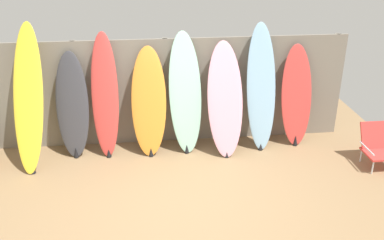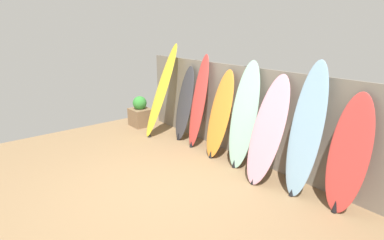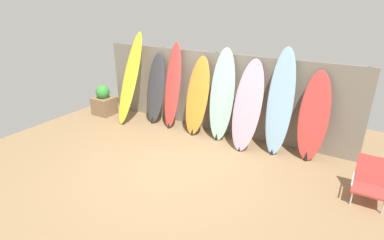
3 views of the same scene
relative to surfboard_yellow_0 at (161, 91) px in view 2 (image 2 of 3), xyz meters
name	(u,v)px [view 2 (image 2 of 3)]	position (x,y,z in m)	size (l,w,h in m)	color
ground	(158,187)	(2.09, -1.48, -1.06)	(7.68, 7.68, 0.00)	#8E704C
fence_back	(243,113)	(2.09, 0.52, -0.16)	(6.08, 0.11, 1.80)	gray
surfboard_yellow_0	(161,91)	(0.00, 0.00, 0.00)	(0.53, 0.94, 2.15)	yellow
surfboard_charcoal_1	(185,104)	(0.59, 0.23, -0.24)	(0.53, 0.46, 1.68)	#38383D
surfboard_red_2	(199,102)	(1.11, 0.21, -0.09)	(0.45, 0.50, 1.98)	#D13D38
surfboard_orange_3	(220,115)	(1.79, 0.17, -0.21)	(0.60, 0.56, 1.73)	orange
surfboard_seafoam_4	(244,116)	(2.38, 0.20, -0.10)	(0.58, 0.54, 1.95)	#9ED6BC
surfboard_pink_5	(268,130)	(3.01, 0.08, -0.18)	(0.58, 0.70, 1.79)	pink
surfboard_skyblue_6	(306,131)	(3.62, 0.19, -0.04)	(0.52, 0.54, 2.06)	#8CB7D6
surfboard_red_7	(349,155)	(4.25, 0.24, -0.23)	(0.56, 0.44, 1.69)	#D13D38
planter_box	(140,113)	(-0.91, -0.09, -0.72)	(0.52, 0.48, 0.79)	#846647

